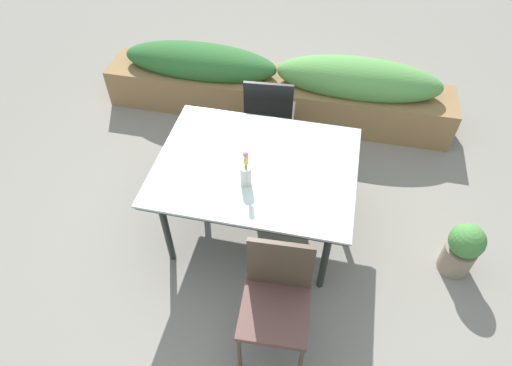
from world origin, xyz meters
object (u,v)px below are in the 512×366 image
Objects in this scene: chair_near_right at (277,296)px; chair_far_side at (269,114)px; flower_vase at (246,172)px; dining_table at (256,170)px; potted_plant at (463,249)px; planter_box at (278,86)px.

chair_far_side is at bearing -80.74° from chair_near_right.
flower_vase reaches higher than chair_near_right.
potted_plant is at bearing -1.79° from dining_table.
planter_box is 2.35m from potted_plant.
potted_plant is at bearing -43.94° from planter_box.
dining_table is at bearing -85.99° from planter_box.
planter_box is at bearing 92.66° from flower_vase.
planter_box is (-0.11, 1.58, -0.35)m from dining_table.
flower_vase is (-0.35, 0.68, 0.32)m from chair_near_right.
dining_table is 1.62m from planter_box.
chair_far_side is at bearing 94.41° from dining_table.
chair_near_right is (0.39, -1.75, 0.01)m from chair_far_side.
chair_far_side is at bearing 150.77° from potted_plant.
potted_plant is (1.26, 0.83, -0.28)m from chair_near_right.
chair_near_right is at bearing -82.03° from chair_far_side.
chair_near_right reaches higher than planter_box.
dining_table is 0.89m from chair_far_side.
potted_plant is at bearing 5.16° from flower_vase.
chair_far_side reaches higher than dining_table.
flower_vase reaches higher than dining_table.
potted_plant is (1.69, -1.63, -0.09)m from planter_box.
chair_far_side is at bearing 92.10° from flower_vase.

